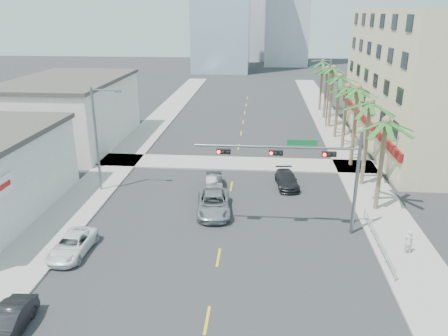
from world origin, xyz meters
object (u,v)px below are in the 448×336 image
car_parked_mid (8,323)px  traffic_signal_mast (310,164)px  car_lane_center (213,204)px  car_lane_right (287,180)px  car_lane_left (214,182)px  car_parked_far (72,245)px  pedestrian (408,242)px

car_parked_mid → traffic_signal_mast: bearing=34.1°
traffic_signal_mast → car_lane_center: traffic_signal_mast is taller
car_lane_right → car_lane_center: bearing=-141.3°
car_parked_mid → car_lane_right: 24.71m
car_lane_center → car_parked_mid: bearing=-126.8°
car_lane_left → car_lane_right: car_lane_left is taller
car_lane_center → car_lane_left: bearing=89.3°
car_parked_far → pedestrian: pedestrian is taller
car_parked_far → car_lane_right: 19.13m
car_lane_right → car_parked_far: bearing=-144.4°
traffic_signal_mast → car_parked_mid: (-15.18, -11.73, -4.42)m
traffic_signal_mast → car_parked_far: traffic_signal_mast is taller
car_parked_mid → car_lane_left: size_ratio=1.00×
car_parked_far → car_lane_left: bearing=57.8°
car_lane_center → pedestrian: (13.02, -5.19, 0.20)m
pedestrian → car_parked_far: bearing=-0.5°
car_parked_mid → car_lane_right: bearing=51.0°
car_parked_far → car_lane_center: 10.83m
traffic_signal_mast → pedestrian: 7.91m
traffic_signal_mast → pedestrian: size_ratio=7.01×
car_lane_center → pedestrian: pedestrian is taller
car_parked_far → traffic_signal_mast: bearing=17.6°
traffic_signal_mast → car_lane_right: size_ratio=2.56×
car_parked_far → car_lane_center: car_lane_center is taller
car_parked_mid → car_lane_center: 16.58m
pedestrian → traffic_signal_mast: bearing=-27.7°
pedestrian → car_parked_mid: bearing=18.1°
car_lane_left → car_lane_center: car_lane_center is taller
car_parked_far → pedestrian: bearing=6.3°
car_parked_mid → pedestrian: 23.27m
car_parked_far → car_lane_left: size_ratio=1.13×
car_lane_left → pedestrian: size_ratio=2.48×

